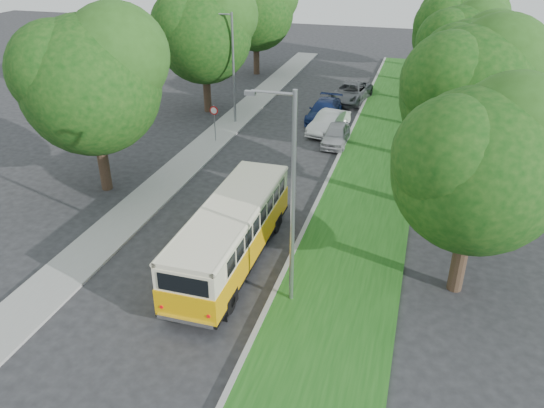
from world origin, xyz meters
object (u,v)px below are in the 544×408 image
(lamppost_far, at_px, (232,65))
(vintage_bus, at_px, (232,235))
(car_white, at_px, (329,122))
(car_blue, at_px, (324,111))
(car_silver, at_px, (336,135))
(lamppost_near, at_px, (290,196))
(car_grey, at_px, (351,92))

(lamppost_far, height_order, vintage_bus, lamppost_far)
(car_white, bearing_deg, car_blue, 121.55)
(lamppost_far, bearing_deg, vintage_bus, -70.15)
(vintage_bus, bearing_deg, car_blue, 90.28)
(car_blue, bearing_deg, vintage_bus, -88.04)
(car_silver, height_order, car_blue, car_blue)
(lamppost_far, height_order, car_silver, lamppost_far)
(vintage_bus, bearing_deg, lamppost_near, -31.22)
(lamppost_near, relative_size, car_blue, 1.65)
(vintage_bus, relative_size, car_blue, 1.88)
(vintage_bus, height_order, car_grey, vintage_bus)
(lamppost_far, height_order, car_grey, lamppost_far)
(lamppost_near, bearing_deg, car_blue, 97.84)
(car_silver, bearing_deg, lamppost_far, 164.00)
(car_white, relative_size, car_grey, 0.80)
(lamppost_near, distance_m, car_grey, 26.32)
(car_grey, bearing_deg, lamppost_near, -77.61)
(car_silver, xyz_separation_m, car_grey, (-0.57, 9.60, 0.09))
(car_silver, xyz_separation_m, car_blue, (-1.67, 4.48, 0.06))
(lamppost_near, relative_size, lamppost_far, 1.07)
(lamppost_far, xyz_separation_m, vintage_bus, (6.05, -16.75, -2.76))
(car_silver, distance_m, car_grey, 9.62)
(car_blue, distance_m, car_grey, 5.24)
(car_silver, distance_m, car_blue, 4.78)
(lamppost_near, xyz_separation_m, car_silver, (-1.21, 16.40, -3.72))
(car_blue, bearing_deg, car_white, -70.07)
(lamppost_far, bearing_deg, car_grey, 46.46)
(car_white, bearing_deg, car_silver, -53.33)
(car_white, relative_size, car_blue, 0.88)
(lamppost_near, xyz_separation_m, lamppost_far, (-8.91, 18.50, -0.25))
(car_white, bearing_deg, vintage_bus, -79.12)
(lamppost_far, height_order, car_blue, lamppost_far)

